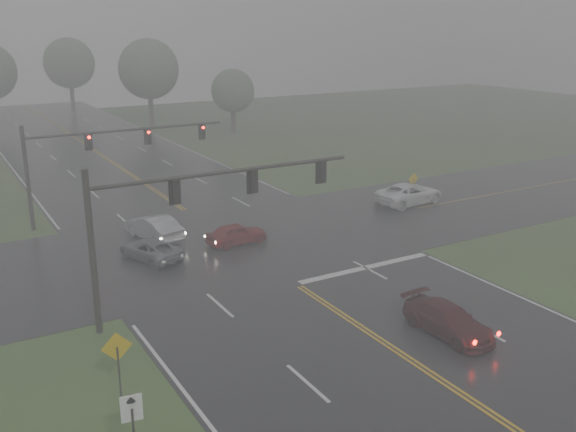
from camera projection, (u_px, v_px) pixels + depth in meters
ground at (517, 431)px, 21.40m from camera, size 180.00×180.00×0.00m
main_road at (247, 252)px, 37.93m from camera, size 18.00×160.00×0.02m
cross_street at (233, 242)px, 39.58m from camera, size 120.00×14.00×0.02m
stop_bar at (365, 268)px, 35.47m from camera, size 8.50×0.50×0.01m
sedan_maroon at (447, 334)px, 28.00m from camera, size 2.00×4.57×1.31m
sedan_red at (237, 244)px, 39.29m from camera, size 3.87×1.75×1.29m
sedan_silver at (155, 239)px, 40.12m from camera, size 2.55×4.91×1.54m
car_grey at (151, 259)px, 36.77m from camera, size 3.18×4.62×1.17m
pickup_white at (409, 204)px, 47.97m from camera, size 5.70×3.03×1.53m
signal_gantry_near at (179, 207)px, 28.59m from camera, size 12.99×0.32×7.36m
signal_gantry_far at (94, 151)px, 42.57m from camera, size 13.62×0.35×6.84m
sign_diamond_west at (118, 355)px, 22.65m from camera, size 1.11×0.12×2.67m
sign_arrow_white at (133, 421)px, 18.57m from camera, size 0.63×0.14×2.85m
sign_diamond_east at (413, 183)px, 47.57m from camera, size 0.99×0.10×2.37m
tree_ne_a at (149, 69)px, 80.34m from camera, size 7.53×7.53×11.05m
tree_e_near at (233, 91)px, 76.95m from camera, size 5.21×5.21×7.65m
tree_n_far at (69, 63)px, 94.19m from camera, size 7.36×7.36×10.81m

